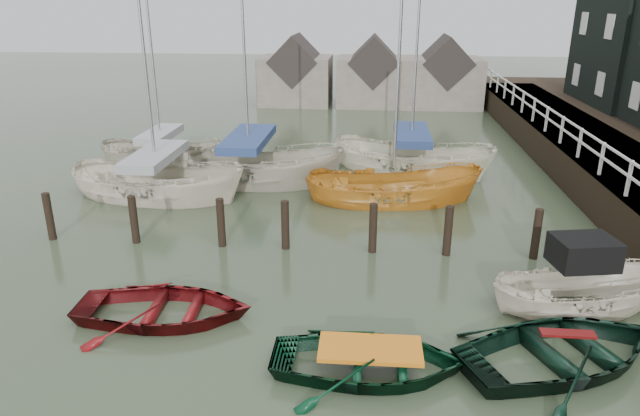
# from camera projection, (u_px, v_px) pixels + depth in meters

# --- Properties ---
(ground) EXTENTS (120.00, 120.00, 0.00)m
(ground) POSITION_uv_depth(u_px,v_px,m) (318.00, 305.00, 12.95)
(ground) COLOR #2E3B25
(ground) RESTS_ON ground
(pier) EXTENTS (3.04, 32.00, 2.70)m
(pier) POSITION_uv_depth(u_px,v_px,m) (597.00, 165.00, 21.20)
(pier) COLOR black
(pier) RESTS_ON ground
(mooring_pilings) EXTENTS (13.72, 0.22, 1.80)m
(mooring_pilings) POSITION_uv_depth(u_px,v_px,m) (288.00, 232.00, 15.68)
(mooring_pilings) COLOR black
(mooring_pilings) RESTS_ON ground
(far_sheds) EXTENTS (14.00, 4.08, 4.39)m
(far_sheds) POSITION_uv_depth(u_px,v_px,m) (371.00, 76.00, 36.51)
(far_sheds) COLOR #665B51
(far_sheds) RESTS_ON ground
(rowboat_red) EXTENTS (3.93, 2.89, 0.79)m
(rowboat_red) POSITION_uv_depth(u_px,v_px,m) (165.00, 318.00, 12.40)
(rowboat_red) COLOR #600D0F
(rowboat_red) RESTS_ON ground
(rowboat_green) EXTENTS (3.69, 2.66, 0.76)m
(rowboat_green) POSITION_uv_depth(u_px,v_px,m) (369.00, 372.00, 10.62)
(rowboat_green) COLOR black
(rowboat_green) RESTS_ON ground
(rowboat_dkgreen) EXTENTS (5.07, 4.46, 0.87)m
(rowboat_dkgreen) POSITION_uv_depth(u_px,v_px,m) (562.00, 364.00, 10.86)
(rowboat_dkgreen) COLOR black
(rowboat_dkgreen) RESTS_ON ground
(motorboat) EXTENTS (4.27, 2.25, 2.42)m
(motorboat) POSITION_uv_depth(u_px,v_px,m) (578.00, 305.00, 12.74)
(motorboat) COLOR beige
(motorboat) RESTS_ON ground
(sailboat_a) EXTENTS (6.69, 3.29, 11.38)m
(sailboat_a) POSITION_uv_depth(u_px,v_px,m) (159.00, 195.00, 19.91)
(sailboat_a) COLOR silver
(sailboat_a) RESTS_ON ground
(sailboat_b) EXTENTS (7.34, 3.14, 12.34)m
(sailboat_b) POSITION_uv_depth(u_px,v_px,m) (250.00, 180.00, 21.60)
(sailboat_b) COLOR beige
(sailboat_b) RESTS_ON ground
(sailboat_c) EXTENTS (6.13, 2.74, 9.59)m
(sailboat_c) POSITION_uv_depth(u_px,v_px,m) (392.00, 200.00, 19.58)
(sailboat_c) COLOR orange
(sailboat_c) RESTS_ON ground
(sailboat_d) EXTENTS (7.10, 4.78, 13.00)m
(sailboat_d) POSITION_uv_depth(u_px,v_px,m) (410.00, 170.00, 22.78)
(sailboat_d) COLOR beige
(sailboat_d) RESTS_ON ground
(sailboat_e) EXTENTS (5.54, 2.50, 9.12)m
(sailboat_e) POSITION_uv_depth(u_px,v_px,m) (163.00, 162.00, 23.89)
(sailboat_e) COLOR #B9B29E
(sailboat_e) RESTS_ON ground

